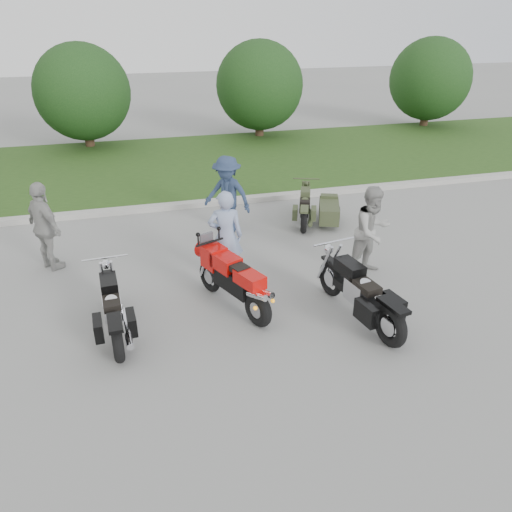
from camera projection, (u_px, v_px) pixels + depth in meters
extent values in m
plane|color=gray|center=(247.00, 321.00, 8.96)|extent=(80.00, 80.00, 0.00)
cube|color=#ACAAA2|center=(195.00, 204.00, 14.11)|extent=(60.00, 0.30, 0.15)
cube|color=#395B1F|center=(176.00, 165.00, 17.70)|extent=(60.00, 8.00, 0.14)
cylinder|color=#3F2B1C|center=(89.00, 134.00, 19.66)|extent=(0.36, 0.36, 1.20)
sphere|color=#143312|center=(82.00, 92.00, 18.95)|extent=(3.60, 3.60, 3.60)
cylinder|color=#3F2B1C|center=(259.00, 125.00, 21.31)|extent=(0.36, 0.36, 1.20)
sphere|color=#143312|center=(260.00, 85.00, 20.60)|extent=(3.60, 3.60, 3.60)
cylinder|color=#3F2B1C|center=(425.00, 115.00, 23.19)|extent=(0.36, 0.36, 1.20)
sphere|color=#143312|center=(430.00, 79.00, 22.48)|extent=(3.60, 3.60, 3.60)
torus|color=black|center=(258.00, 309.00, 8.70)|extent=(0.44, 0.68, 0.66)
torus|color=black|center=(210.00, 277.00, 9.79)|extent=(0.36, 0.63, 0.63)
cube|color=black|center=(234.00, 281.00, 9.09)|extent=(0.64, 0.99, 0.37)
cube|color=red|center=(226.00, 262.00, 9.13)|extent=(0.56, 0.68, 0.28)
cube|color=red|center=(250.00, 279.00, 8.64)|extent=(0.52, 0.66, 0.23)
cube|color=black|center=(238.00, 268.00, 8.85)|extent=(0.40, 0.45, 0.11)
cube|color=red|center=(214.00, 257.00, 9.43)|extent=(0.50, 0.53, 0.42)
cylinder|color=silver|center=(257.00, 296.00, 8.47)|extent=(0.30, 0.50, 0.23)
cylinder|color=silver|center=(264.00, 293.00, 8.55)|extent=(0.30, 0.50, 0.23)
torus|color=black|center=(118.00, 342.00, 7.82)|extent=(0.21, 0.69, 0.68)
torus|color=black|center=(110.00, 292.00, 9.23)|extent=(0.16, 0.65, 0.64)
cube|color=black|center=(113.00, 311.00, 8.49)|extent=(0.29, 1.21, 0.14)
cube|color=silver|center=(112.00, 307.00, 8.45)|extent=(0.33, 0.47, 0.35)
cube|color=black|center=(109.00, 284.00, 8.58)|extent=(0.31, 0.57, 0.22)
cube|color=black|center=(112.00, 302.00, 8.24)|extent=(0.31, 0.52, 0.12)
cube|color=black|center=(115.00, 323.00, 7.66)|extent=(0.25, 0.56, 0.06)
cylinder|color=silver|center=(127.00, 327.00, 8.30)|extent=(0.17, 1.10, 0.10)
torus|color=black|center=(390.00, 326.00, 8.16)|extent=(0.31, 0.77, 0.74)
torus|color=black|center=(331.00, 279.00, 9.64)|extent=(0.25, 0.71, 0.70)
cube|color=black|center=(358.00, 296.00, 8.86)|extent=(0.46, 1.34, 0.15)
cube|color=silver|center=(359.00, 291.00, 8.82)|extent=(0.41, 0.54, 0.38)
cube|color=black|center=(350.00, 268.00, 8.95)|extent=(0.40, 0.65, 0.24)
cube|color=black|center=(366.00, 286.00, 8.60)|extent=(0.39, 0.59, 0.13)
cube|color=black|center=(393.00, 305.00, 7.99)|extent=(0.34, 0.63, 0.07)
cylinder|color=silver|center=(380.00, 311.00, 8.69)|extent=(0.31, 1.21, 0.11)
torus|color=black|center=(304.00, 221.00, 12.36)|extent=(0.37, 0.62, 0.61)
torus|color=black|center=(305.00, 202.00, 13.69)|extent=(0.31, 0.57, 0.57)
cube|color=black|center=(305.00, 208.00, 12.99)|extent=(0.58, 1.07, 0.13)
cube|color=#394226|center=(305.00, 205.00, 12.96)|extent=(0.40, 0.47, 0.31)
cube|color=#394226|center=(305.00, 193.00, 13.09)|extent=(0.41, 0.55, 0.20)
cube|color=black|center=(305.00, 201.00, 12.77)|extent=(0.40, 0.51, 0.11)
cube|color=#394226|center=(304.00, 209.00, 12.22)|extent=(0.36, 0.53, 0.05)
cylinder|color=#394226|center=(311.00, 217.00, 12.75)|extent=(0.45, 0.95, 0.09)
cube|color=#394226|center=(329.00, 211.00, 12.86)|extent=(0.89, 1.27, 0.40)
torus|color=black|center=(337.00, 215.00, 12.88)|extent=(0.28, 0.51, 0.50)
imported|color=#8B9CBE|center=(226.00, 237.00, 9.94)|extent=(0.77, 0.57, 1.92)
imported|color=#9A9994|center=(372.00, 231.00, 10.21)|extent=(1.10, 0.97, 1.89)
imported|color=navy|center=(227.00, 195.00, 12.17)|extent=(1.41, 1.35, 1.92)
imported|color=#9B9B96|center=(45.00, 227.00, 10.37)|extent=(1.03, 1.20, 1.92)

